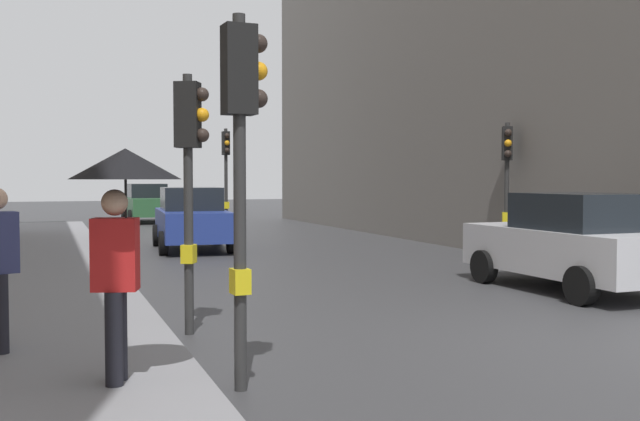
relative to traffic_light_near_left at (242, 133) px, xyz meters
name	(u,v)px	position (x,y,z in m)	size (l,w,h in m)	color
ground_plane	(599,345)	(4.52, 0.30, -2.46)	(120.00, 120.00, 0.00)	#38383A
sidewalk_kerb	(35,295)	(-1.95, 6.30, -2.38)	(3.25, 40.00, 0.16)	gray
building_facade_right	(546,41)	(15.36, 15.51, 4.53)	(12.00, 25.76, 13.98)	slate
traffic_light_near_left	(242,133)	(0.00, 0.00, 0.00)	(0.44, 0.26, 3.57)	#2D2D2D
traffic_light_near_right	(190,156)	(0.00, 2.67, -0.14)	(0.45, 0.35, 3.36)	#2D2D2D
traffic_light_mid_street	(507,165)	(9.05, 8.76, -0.11)	(0.36, 0.45, 3.41)	#2D2D2D
traffic_light_far_median	(226,162)	(4.29, 18.99, 0.15)	(0.24, 0.43, 3.79)	#2D2D2D
car_blue_van	(192,219)	(2.11, 13.93, -1.58)	(2.27, 4.33, 1.76)	navy
car_green_estate	(147,203)	(2.59, 27.47, -1.58)	(2.06, 4.22, 1.76)	#2D6038
car_silver_hatchback	(572,242)	(7.08, 3.93, -1.58)	(2.07, 4.23, 1.76)	#BCBCC1
pedestrian_with_umbrella	(122,199)	(-1.09, 0.08, -0.62)	(1.00, 1.00, 2.14)	black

